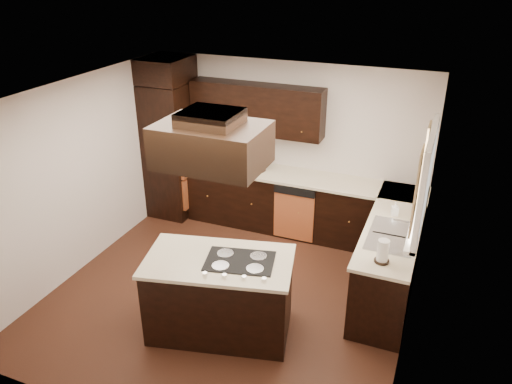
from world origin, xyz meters
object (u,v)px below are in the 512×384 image
(oven_column, at_px, (172,150))
(range_hood, at_px, (212,145))
(island, at_px, (220,297))
(spice_rack, at_px, (254,160))

(oven_column, distance_m, range_hood, 3.13)
(range_hood, bearing_deg, island, -51.53)
(island, distance_m, spice_rack, 2.55)
(island, xyz_separation_m, range_hood, (-0.07, 0.09, 1.72))
(spice_rack, bearing_deg, oven_column, -170.30)
(spice_rack, bearing_deg, range_hood, -70.44)
(oven_column, bearing_deg, island, -50.31)
(oven_column, relative_size, spice_rack, 5.91)
(range_hood, distance_m, spice_rack, 2.61)
(island, height_order, range_hood, range_hood)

